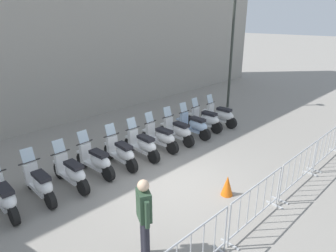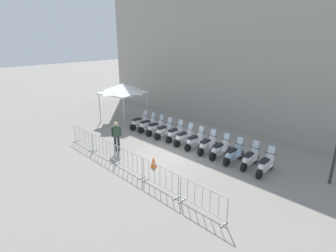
{
  "view_description": "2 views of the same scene",
  "coord_description": "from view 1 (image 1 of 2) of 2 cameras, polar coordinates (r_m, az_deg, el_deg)",
  "views": [
    {
      "loc": [
        -6.39,
        -4.14,
        4.56
      ],
      "look_at": [
        1.49,
        1.16,
        0.98
      ],
      "focal_mm": 32.92,
      "sensor_mm": 36.0,
      "label": 1
    },
    {
      "loc": [
        7.53,
        -10.83,
        5.93
      ],
      "look_at": [
        -1.06,
        1.6,
        1.06
      ],
      "focal_mm": 28.26,
      "sensor_mm": 36.0,
      "label": 2
    }
  ],
  "objects": [
    {
      "name": "motorcycle_10",
      "position": [
        12.44,
        6.98,
        1.22
      ],
      "size": [
        0.62,
        1.72,
        1.24
      ],
      "color": "black",
      "rests_on": "ground"
    },
    {
      "name": "motorcycle_4",
      "position": [
        9.26,
        -13.17,
        -6.25
      ],
      "size": [
        0.6,
        1.72,
        1.24
      ],
      "color": "black",
      "rests_on": "ground"
    },
    {
      "name": "motorcycle_9",
      "position": [
        11.74,
        4.83,
        0.11
      ],
      "size": [
        0.68,
        1.71,
        1.24
      ],
      "color": "black",
      "rests_on": "ground"
    },
    {
      "name": "ground_plane",
      "position": [
        8.87,
        0.83,
        -10.27
      ],
      "size": [
        120.0,
        120.0,
        0.0
      ],
      "primitive_type": "plane",
      "color": "gray"
    },
    {
      "name": "motorcycle_5",
      "position": [
        9.61,
        -8.65,
        -4.9
      ],
      "size": [
        0.73,
        1.7,
        1.24
      ],
      "color": "black",
      "rests_on": "ground"
    },
    {
      "name": "motorcycle_8",
      "position": [
        11.17,
        1.83,
        -0.92
      ],
      "size": [
        0.72,
        1.71,
        1.24
      ],
      "color": "black",
      "rests_on": "ground"
    },
    {
      "name": "traffic_cone",
      "position": [
        8.32,
        10.91,
        -10.78
      ],
      "size": [
        0.32,
        0.32,
        0.55
      ],
      "primitive_type": "cone",
      "color": "orange",
      "rests_on": "ground"
    },
    {
      "name": "motorcycle_2",
      "position": [
        8.55,
        -22.64,
        -9.81
      ],
      "size": [
        0.69,
        1.71,
        1.24
      ],
      "color": "black",
      "rests_on": "ground"
    },
    {
      "name": "motorcycle_11",
      "position": [
        13.03,
        9.67,
        1.99
      ],
      "size": [
        0.62,
        1.72,
        1.24
      ],
      "color": "black",
      "rests_on": "ground"
    },
    {
      "name": "street_lamp",
      "position": [
        15.11,
        11.81,
        15.34
      ],
      "size": [
        0.36,
        0.36,
        5.36
      ],
      "color": "#2D332D",
      "rests_on": "ground"
    },
    {
      "name": "motorcycle_7",
      "position": [
        10.62,
        -1.34,
        -2.09
      ],
      "size": [
        0.64,
        1.72,
        1.24
      ],
      "color": "black",
      "rests_on": "ground"
    },
    {
      "name": "motorcycle_3",
      "position": [
        8.8,
        -17.43,
        -8.19
      ],
      "size": [
        0.66,
        1.72,
        1.24
      ],
      "color": "black",
      "rests_on": "ground"
    },
    {
      "name": "motorcycle_1",
      "position": [
        8.35,
        -28.08,
        -11.52
      ],
      "size": [
        0.7,
        1.71,
        1.24
      ],
      "color": "black",
      "rests_on": "ground"
    },
    {
      "name": "barrier_segment_3",
      "position": [
        9.11,
        23.06,
        -7.43
      ],
      "size": [
        2.11,
        0.81,
        1.07
      ],
      "color": "#B2B5B7",
      "rests_on": "ground"
    },
    {
      "name": "motorcycle_6",
      "position": [
        10.07,
        -4.7,
        -3.49
      ],
      "size": [
        0.7,
        1.71,
        1.24
      ],
      "color": "black",
      "rests_on": "ground"
    },
    {
      "name": "barrier_segment_2",
      "position": [
        7.32,
        16.04,
        -13.72
      ],
      "size": [
        2.11,
        0.81,
        1.07
      ],
      "color": "#B2B5B7",
      "rests_on": "ground"
    },
    {
      "name": "barrier_segment_4",
      "position": [
        11.06,
        27.57,
        -3.22
      ],
      "size": [
        2.11,
        0.81,
        1.07
      ],
      "color": "#B2B5B7",
      "rests_on": "ground"
    },
    {
      "name": "officer_near_row_end",
      "position": [
        5.99,
        -4.43,
        -16.15
      ],
      "size": [
        0.39,
        0.45,
        1.73
      ],
      "color": "#23232D",
      "rests_on": "ground"
    }
  ]
}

